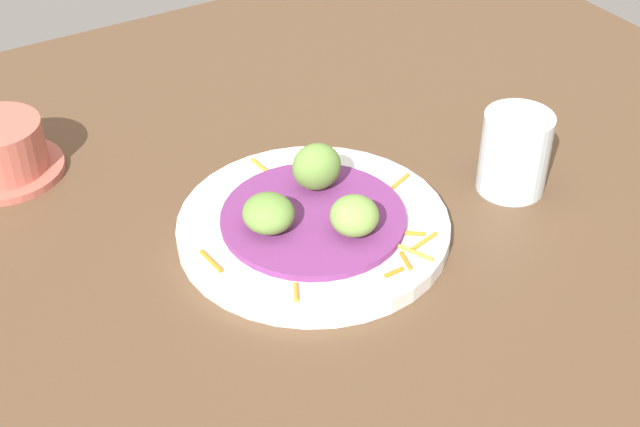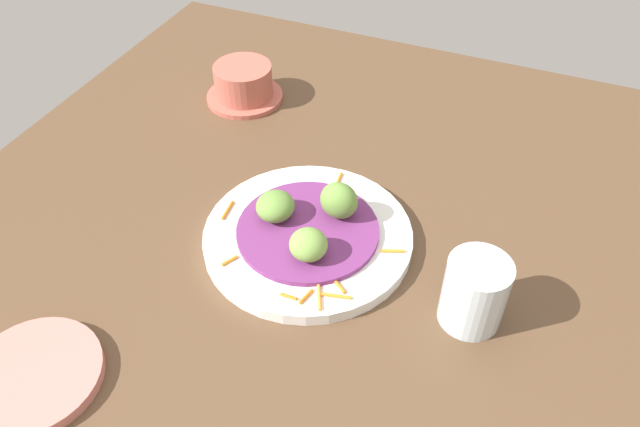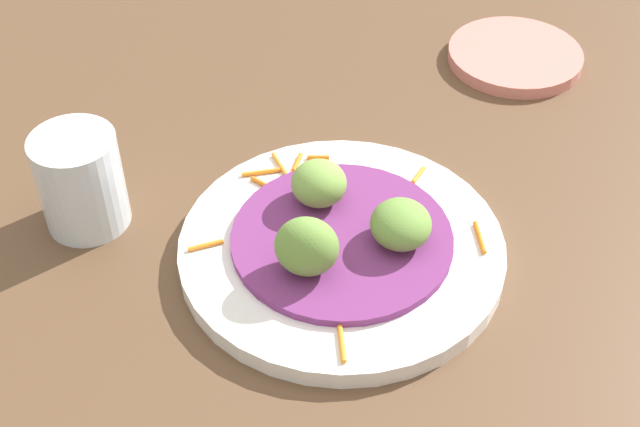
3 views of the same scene
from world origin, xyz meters
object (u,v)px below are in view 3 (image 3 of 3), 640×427
object	(u,v)px
guac_scoop_center	(401,224)
side_plate_small	(515,56)
guac_scoop_right	(319,183)
water_glass	(81,181)
main_plate	(342,249)
guac_scoop_left	(307,247)

from	to	relation	value
guac_scoop_center	side_plate_small	distance (cm)	32.19
guac_scoop_right	side_plate_small	world-z (taller)	guac_scoop_right
guac_scoop_right	water_glass	distance (cm)	19.23
main_plate	water_glass	bearing A→B (deg)	-100.23
water_glass	guac_scoop_left	bearing A→B (deg)	67.92
guac_scoop_center	main_plate	bearing A→B (deg)	-95.17
side_plate_small	guac_scoop_center	bearing A→B (deg)	-24.60
side_plate_small	water_glass	distance (cm)	46.37
guac_scoop_right	side_plate_small	size ratio (longest dim) A/B	0.33
main_plate	side_plate_small	distance (cm)	33.79
guac_scoop_center	guac_scoop_right	size ratio (longest dim) A/B	1.10
main_plate	guac_scoop_left	bearing A→B (deg)	-35.17
guac_scoop_left	side_plate_small	bearing A→B (deg)	147.74
main_plate	guac_scoop_left	distance (cm)	5.97
guac_scoop_right	water_glass	bearing A→B (deg)	-89.11
side_plate_small	water_glass	bearing A→B (deg)	-57.44
guac_scoop_left	guac_scoop_center	size ratio (longest dim) A/B	0.97
guac_scoop_left	water_glass	xyz separation A→B (cm)	(-7.51, -18.52, -0.47)
side_plate_small	water_glass	xyz separation A→B (cm)	(24.89, -38.97, 3.58)
main_plate	guac_scoop_center	distance (cm)	5.55
main_plate	guac_scoop_left	size ratio (longest dim) A/B	5.36
guac_scoop_right	water_glass	size ratio (longest dim) A/B	0.54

